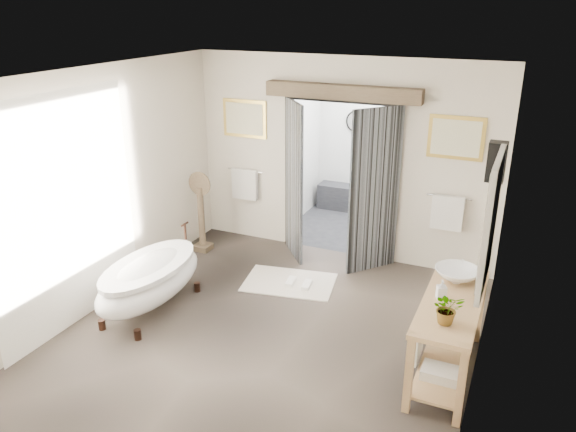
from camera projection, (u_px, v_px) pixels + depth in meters
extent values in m
plane|color=#64564C|center=(267.00, 335.00, 6.43)|extent=(5.00, 5.00, 0.00)
cube|color=beige|center=(101.00, 339.00, 3.78)|extent=(4.50, 0.02, 2.90)
cube|color=beige|center=(98.00, 190.00, 6.76)|extent=(0.02, 5.00, 2.90)
cube|color=beige|center=(489.00, 254.00, 5.06)|extent=(0.02, 5.00, 2.90)
cube|color=beige|center=(248.00, 149.00, 8.62)|extent=(1.45, 0.02, 2.90)
cube|color=beige|center=(451.00, 172.00, 7.46)|extent=(1.45, 0.02, 2.90)
cube|color=beige|center=(345.00, 78.00, 7.63)|extent=(1.60, 0.02, 0.60)
cube|color=white|center=(263.00, 76.00, 5.39)|extent=(4.50, 5.00, 0.02)
cube|color=white|center=(65.00, 214.00, 6.27)|extent=(0.02, 2.20, 2.70)
cube|color=#9D9A93|center=(491.00, 223.00, 5.08)|extent=(0.05, 0.95, 1.25)
cube|color=silver|center=(487.00, 222.00, 5.09)|extent=(0.01, 0.80, 1.10)
cube|color=black|center=(497.00, 162.00, 6.26)|extent=(0.20, 0.20, 0.45)
sphere|color=#FFCC8C|center=(497.00, 162.00, 6.26)|extent=(0.10, 0.10, 0.10)
cube|color=black|center=(358.00, 228.00, 9.41)|extent=(2.20, 2.00, 0.01)
cube|color=white|center=(366.00, 77.00, 8.52)|extent=(2.20, 2.00, 0.02)
cube|color=white|center=(378.00, 143.00, 9.82)|extent=(2.20, 0.02, 2.50)
cube|color=white|center=(298.00, 150.00, 9.38)|extent=(0.02, 2.00, 2.50)
cube|color=white|center=(431.00, 164.00, 8.55)|extent=(0.02, 2.00, 2.50)
cube|color=black|center=(372.00, 201.00, 10.03)|extent=(2.00, 0.35, 0.45)
cylinder|color=silver|center=(357.00, 122.00, 9.82)|extent=(0.40, 0.03, 0.40)
cylinder|color=silver|center=(402.00, 125.00, 9.52)|extent=(0.40, 0.03, 0.40)
cube|color=black|center=(291.00, 173.00, 8.45)|extent=(0.07, 0.10, 2.30)
cube|color=black|center=(395.00, 186.00, 7.85)|extent=(0.07, 0.10, 2.30)
cube|color=black|center=(344.00, 100.00, 7.74)|extent=(1.67, 0.10, 0.07)
cube|color=black|center=(294.00, 181.00, 8.08)|extent=(0.54, 0.64, 2.30)
cube|color=black|center=(375.00, 192.00, 7.62)|extent=(0.54, 0.64, 2.30)
cube|color=brown|center=(342.00, 92.00, 7.61)|extent=(2.20, 0.20, 0.20)
cube|color=gold|center=(245.00, 119.00, 8.44)|extent=(0.72, 0.03, 0.57)
cube|color=beige|center=(244.00, 119.00, 8.43)|extent=(0.62, 0.01, 0.47)
cube|color=gold|center=(456.00, 138.00, 7.27)|extent=(0.72, 0.03, 0.57)
cube|color=beige|center=(456.00, 138.00, 7.25)|extent=(0.62, 0.01, 0.47)
cylinder|color=silver|center=(245.00, 170.00, 8.70)|extent=(0.60, 0.02, 0.02)
cube|color=white|center=(245.00, 184.00, 8.76)|extent=(0.42, 0.08, 0.48)
cylinder|color=silver|center=(449.00, 197.00, 7.52)|extent=(0.60, 0.02, 0.02)
cube|color=white|center=(447.00, 213.00, 7.58)|extent=(0.42, 0.08, 0.48)
cylinder|color=#311C14|center=(102.00, 325.00, 6.52)|extent=(0.08, 0.08, 0.12)
cylinder|color=#311C14|center=(138.00, 335.00, 6.32)|extent=(0.08, 0.08, 0.12)
cylinder|color=#311C14|center=(165.00, 280.00, 7.57)|extent=(0.08, 0.08, 0.12)
cylinder|color=#311C14|center=(197.00, 287.00, 7.37)|extent=(0.08, 0.08, 0.12)
ellipsoid|color=white|center=(150.00, 280.00, 6.82)|extent=(0.78, 1.75, 0.55)
cylinder|color=#311C14|center=(185.00, 231.00, 7.39)|extent=(0.03, 0.03, 0.23)
cube|color=tan|center=(409.00, 373.00, 5.09)|extent=(0.07, 0.07, 0.85)
cube|color=tan|center=(461.00, 386.00, 4.91)|extent=(0.07, 0.07, 0.85)
cube|color=tan|center=(438.00, 299.00, 6.35)|extent=(0.07, 0.07, 0.85)
cube|color=tan|center=(480.00, 307.00, 6.18)|extent=(0.07, 0.07, 0.85)
cube|color=tan|center=(452.00, 302.00, 5.49)|extent=(0.55, 1.60, 0.05)
cube|color=tan|center=(445.00, 359.00, 5.73)|extent=(0.45, 1.50, 0.03)
cylinder|color=silver|center=(423.00, 316.00, 5.67)|extent=(0.02, 1.40, 0.02)
cube|color=white|center=(418.00, 340.00, 5.62)|extent=(0.06, 0.34, 0.42)
cube|color=white|center=(440.00, 373.00, 5.41)|extent=(0.35, 0.25, 0.10)
cube|color=white|center=(451.00, 336.00, 6.00)|extent=(0.35, 0.25, 0.10)
cube|color=brown|center=(203.00, 247.00, 8.61)|extent=(0.24, 0.24, 0.09)
cylinder|color=brown|center=(201.00, 217.00, 8.44)|extent=(0.10, 0.10, 0.92)
cylinder|color=silver|center=(200.00, 183.00, 8.27)|extent=(0.32, 0.02, 0.32)
cylinder|color=brown|center=(199.00, 184.00, 8.25)|extent=(0.37, 0.02, 0.37)
cube|color=silver|center=(289.00, 282.00, 7.61)|extent=(1.32, 1.00, 0.01)
cube|color=white|center=(291.00, 281.00, 7.57)|extent=(0.14, 0.27, 0.05)
cube|color=white|center=(307.00, 285.00, 7.48)|extent=(0.14, 0.27, 0.05)
imported|color=white|center=(457.00, 275.00, 5.79)|extent=(0.51, 0.51, 0.16)
imported|color=gray|center=(448.00, 308.00, 5.03)|extent=(0.34, 0.32, 0.30)
imported|color=gray|center=(442.00, 289.00, 5.47)|extent=(0.12, 0.12, 0.20)
imported|color=gray|center=(462.00, 267.00, 5.97)|extent=(0.15, 0.15, 0.16)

